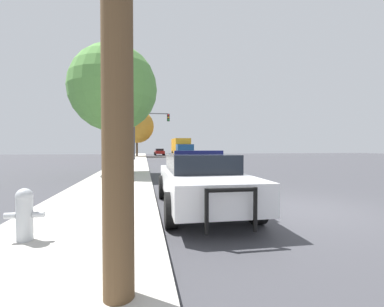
% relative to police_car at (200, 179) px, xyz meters
% --- Properties ---
extents(ground_plane, '(110.00, 110.00, 0.00)m').
position_rel_police_car_xyz_m(ground_plane, '(2.48, -0.65, -0.77)').
color(ground_plane, '#3D3D42').
extents(sidewalk_left, '(3.00, 110.00, 0.13)m').
position_rel_police_car_xyz_m(sidewalk_left, '(-2.62, -0.65, -0.70)').
color(sidewalk_left, '#BCB7AD').
rests_on(sidewalk_left, ground_plane).
extents(police_car, '(2.10, 5.01, 1.51)m').
position_rel_police_car_xyz_m(police_car, '(0.00, 0.00, 0.00)').
color(police_car, white).
rests_on(police_car, ground_plane).
extents(fire_hydrant, '(0.57, 0.25, 0.82)m').
position_rel_police_car_xyz_m(fire_hydrant, '(-3.29, -2.12, -0.20)').
color(fire_hydrant, '#B7BCC1').
rests_on(fire_hydrant, sidewalk_left).
extents(traffic_light, '(4.27, 0.35, 5.67)m').
position_rel_police_car_xyz_m(traffic_light, '(-0.94, 24.70, 3.37)').
color(traffic_light, '#424247').
rests_on(traffic_light, sidewalk_left).
extents(car_background_distant, '(1.97, 4.30, 1.31)m').
position_rel_police_car_xyz_m(car_background_distant, '(1.47, 43.40, -0.06)').
color(car_background_distant, maroon).
rests_on(car_background_distant, ground_plane).
extents(box_truck, '(2.76, 7.55, 3.00)m').
position_rel_police_car_xyz_m(box_truck, '(4.50, 34.48, 0.85)').
color(box_truck, navy).
rests_on(box_truck, ground_plane).
extents(tree_sidewalk_far, '(5.61, 5.61, 7.77)m').
position_rel_police_car_xyz_m(tree_sidewalk_far, '(-2.60, 37.14, 4.32)').
color(tree_sidewalk_far, '#4C3823').
rests_on(tree_sidewalk_far, sidewalk_left).
extents(tree_sidewalk_near, '(4.88, 4.88, 7.23)m').
position_rel_police_car_xyz_m(tree_sidewalk_near, '(-3.12, 8.59, 4.14)').
color(tree_sidewalk_near, '#4C3823').
rests_on(tree_sidewalk_near, sidewalk_left).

